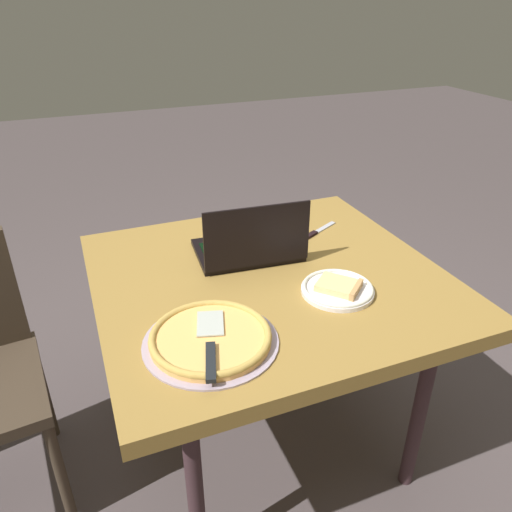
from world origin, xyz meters
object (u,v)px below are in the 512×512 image
object	(u,v)px
pizza_plate	(338,289)
table_knife	(315,233)
laptop	(250,246)
dining_table	(269,290)
pizza_tray	(211,338)

from	to	relation	value
pizza_plate	table_knife	xyz separation A→B (m)	(-0.13, -0.39, -0.01)
laptop	pizza_plate	size ratio (longest dim) A/B	1.66
pizza_plate	table_knife	distance (m)	0.41
table_knife	pizza_plate	bearing A→B (deg)	71.93
dining_table	pizza_plate	xyz separation A→B (m)	(-0.15, 0.18, 0.07)
laptop	pizza_tray	world-z (taller)	laptop
pizza_tray	table_knife	size ratio (longest dim) A/B	1.83
laptop	table_knife	world-z (taller)	laptop
dining_table	table_knife	xyz separation A→B (m)	(-0.28, -0.21, 0.06)
dining_table	pizza_plate	size ratio (longest dim) A/B	4.94
dining_table	table_knife	bearing A→B (deg)	-142.76
dining_table	laptop	bearing A→B (deg)	-82.68
pizza_plate	pizza_tray	world-z (taller)	pizza_plate
laptop	pizza_plate	world-z (taller)	laptop
laptop	pizza_plate	distance (m)	0.35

